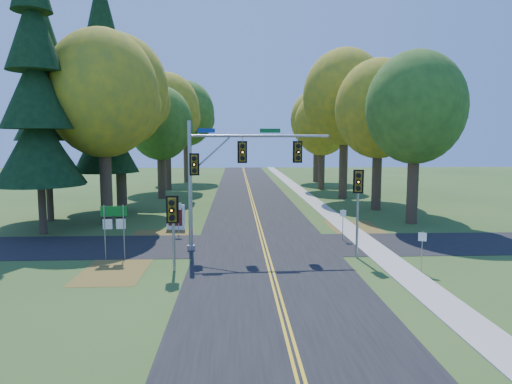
{
  "coord_description": "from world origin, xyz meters",
  "views": [
    {
      "loc": [
        -1.66,
        -24.5,
        6.19
      ],
      "look_at": [
        -0.49,
        1.87,
        3.2
      ],
      "focal_mm": 32.0,
      "sensor_mm": 36.0,
      "label": 1
    }
  ],
  "objects_px": {
    "east_signal_pole": "(358,191)",
    "info_kiosk": "(176,217)",
    "route_sign_cluster": "(114,221)",
    "traffic_mast": "(226,168)"
  },
  "relations": [
    {
      "from": "east_signal_pole",
      "to": "info_kiosk",
      "type": "distance_m",
      "value": 13.67
    },
    {
      "from": "east_signal_pole",
      "to": "traffic_mast",
      "type": "bearing_deg",
      "value": 176.96
    },
    {
      "from": "traffic_mast",
      "to": "route_sign_cluster",
      "type": "relative_size",
      "value": 2.78
    },
    {
      "from": "traffic_mast",
      "to": "east_signal_pole",
      "type": "relative_size",
      "value": 1.71
    },
    {
      "from": "route_sign_cluster",
      "to": "info_kiosk",
      "type": "height_order",
      "value": "route_sign_cluster"
    },
    {
      "from": "route_sign_cluster",
      "to": "info_kiosk",
      "type": "relative_size",
      "value": 1.64
    },
    {
      "from": "route_sign_cluster",
      "to": "info_kiosk",
      "type": "xyz_separation_m",
      "value": [
        2.12,
        7.9,
        -1.16
      ]
    },
    {
      "from": "info_kiosk",
      "to": "traffic_mast",
      "type": "bearing_deg",
      "value": -50.91
    },
    {
      "from": "traffic_mast",
      "to": "east_signal_pole",
      "type": "bearing_deg",
      "value": -19.84
    },
    {
      "from": "east_signal_pole",
      "to": "route_sign_cluster",
      "type": "bearing_deg",
      "value": -167.53
    }
  ]
}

